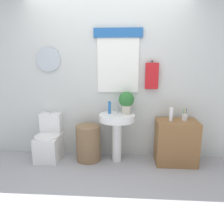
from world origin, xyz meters
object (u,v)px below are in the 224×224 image
(laundry_hamper, at_px, (88,143))
(soap_bottle, at_px, (109,107))
(potted_plant, at_px, (126,101))
(wooden_cabinet, at_px, (176,142))
(lotion_bottle, at_px, (171,115))
(pedestal_sink, at_px, (117,125))
(toilet, at_px, (49,141))
(toothbrush_cup, at_px, (185,117))

(laundry_hamper, height_order, soap_bottle, soap_bottle)
(potted_plant, bearing_deg, wooden_cabinet, -4.43)
(potted_plant, distance_m, lotion_bottle, 0.70)
(soap_bottle, height_order, lotion_bottle, soap_bottle)
(wooden_cabinet, bearing_deg, pedestal_sink, 180.00)
(toilet, xyz_separation_m, pedestal_sink, (1.10, -0.03, 0.31))
(lotion_bottle, bearing_deg, pedestal_sink, 177.16)
(laundry_hamper, height_order, toothbrush_cup, toothbrush_cup)
(toilet, height_order, soap_bottle, soap_bottle)
(toothbrush_cup, bearing_deg, wooden_cabinet, -169.43)
(wooden_cabinet, xyz_separation_m, potted_plant, (-0.78, 0.06, 0.62))
(pedestal_sink, xyz_separation_m, potted_plant, (0.14, 0.06, 0.38))
(pedestal_sink, bearing_deg, laundry_hamper, 180.00)
(lotion_bottle, height_order, toothbrush_cup, lotion_bottle)
(pedestal_sink, xyz_separation_m, soap_bottle, (-0.12, 0.05, 0.27))
(soap_bottle, relative_size, lotion_bottle, 0.94)
(potted_plant, height_order, toothbrush_cup, potted_plant)
(pedestal_sink, bearing_deg, wooden_cabinet, 0.00)
(laundry_hamper, distance_m, potted_plant, 0.90)
(soap_bottle, height_order, toothbrush_cup, soap_bottle)
(soap_bottle, xyz_separation_m, potted_plant, (0.26, 0.01, 0.10))
(wooden_cabinet, distance_m, lotion_bottle, 0.46)
(toilet, relative_size, lotion_bottle, 3.65)
(toilet, distance_m, lotion_bottle, 1.97)
(wooden_cabinet, bearing_deg, toothbrush_cup, 10.57)
(soap_bottle, distance_m, lotion_bottle, 0.93)
(laundry_hamper, height_order, pedestal_sink, pedestal_sink)
(pedestal_sink, distance_m, lotion_bottle, 0.83)
(wooden_cabinet, distance_m, soap_bottle, 1.16)
(soap_bottle, bearing_deg, laundry_hamper, -171.53)
(laundry_hamper, bearing_deg, potted_plant, 5.75)
(potted_plant, xyz_separation_m, lotion_bottle, (0.67, -0.10, -0.18))
(pedestal_sink, relative_size, potted_plant, 2.23)
(lotion_bottle, bearing_deg, potted_plant, 171.48)
(wooden_cabinet, relative_size, toothbrush_cup, 3.69)
(toilet, bearing_deg, potted_plant, 1.19)
(pedestal_sink, distance_m, soap_bottle, 0.30)
(toilet, relative_size, soap_bottle, 3.90)
(lotion_bottle, bearing_deg, toilet, 177.77)
(pedestal_sink, height_order, lotion_bottle, lotion_bottle)
(lotion_bottle, distance_m, toothbrush_cup, 0.23)
(wooden_cabinet, bearing_deg, toilet, 179.02)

